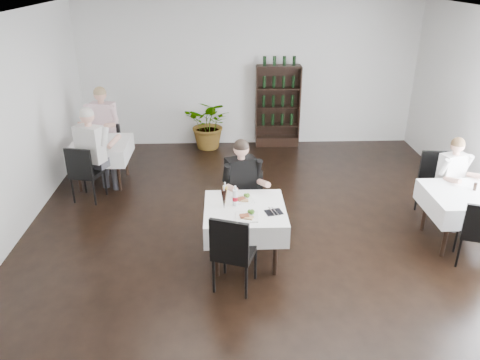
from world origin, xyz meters
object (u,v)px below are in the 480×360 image
(wine_shelf, at_px, (278,107))
(potted_tree, at_px, (210,124))
(diner_main, at_px, (243,183))
(main_table, at_px, (245,218))

(wine_shelf, height_order, potted_tree, wine_shelf)
(diner_main, bearing_deg, main_table, -90.24)
(potted_tree, bearing_deg, wine_shelf, 4.55)
(main_table, distance_m, diner_main, 0.63)
(wine_shelf, xyz_separation_m, potted_tree, (-1.44, -0.11, -0.31))
(wine_shelf, bearing_deg, diner_main, -103.54)
(wine_shelf, bearing_deg, main_table, -101.78)
(wine_shelf, relative_size, diner_main, 1.20)
(main_table, xyz_separation_m, diner_main, (0.00, 0.59, 0.22))
(wine_shelf, xyz_separation_m, diner_main, (-0.90, -3.73, -0.00))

